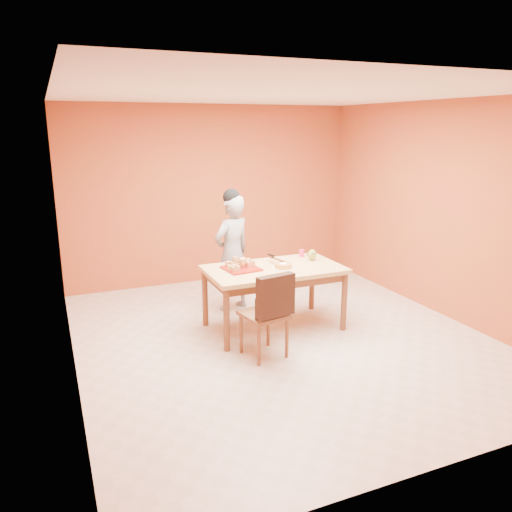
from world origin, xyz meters
name	(u,v)px	position (x,y,z in m)	size (l,w,h in m)	color
floor	(281,337)	(0.00, 0.00, 0.00)	(5.00, 5.00, 0.00)	beige
ceiling	(285,94)	(0.00, 0.00, 2.70)	(5.00, 5.00, 0.00)	white
wall_back	(212,195)	(0.00, 2.50, 1.35)	(4.50, 4.50, 0.00)	#B34229
wall_left	(63,241)	(-2.25, 0.00, 1.35)	(5.00, 5.00, 0.00)	#B34229
wall_right	(443,210)	(2.25, 0.00, 1.35)	(5.00, 5.00, 0.00)	#B34229
dining_table	(274,275)	(0.04, 0.31, 0.67)	(1.60, 0.90, 0.76)	#DFC574
dining_chair	(265,313)	(-0.37, -0.36, 0.49)	(0.51, 0.57, 0.95)	brown
pastry_pile	(241,263)	(-0.34, 0.38, 0.84)	(0.34, 0.34, 0.11)	#E1A760
person	(232,253)	(-0.19, 1.11, 0.77)	(0.56, 0.37, 1.53)	gray
pastry_platter	(241,269)	(-0.34, 0.38, 0.77)	(0.38, 0.38, 0.02)	maroon
red_dinner_plate	(244,263)	(-0.23, 0.61, 0.77)	(0.28, 0.28, 0.02)	maroon
white_cake_plate	(283,268)	(0.12, 0.22, 0.77)	(0.25, 0.25, 0.01)	white
sponge_cake	(283,266)	(0.12, 0.22, 0.80)	(0.21, 0.21, 0.05)	orange
cake_server	(278,260)	(0.13, 0.40, 0.83)	(0.05, 0.26, 0.01)	silver
egg_ornament	(312,255)	(0.61, 0.41, 0.83)	(0.11, 0.09, 0.14)	olive
magenta_glass	(302,253)	(0.58, 0.62, 0.81)	(0.07, 0.07, 0.09)	#E0215D
checker_tin	(311,254)	(0.72, 0.64, 0.77)	(0.10, 0.10, 0.03)	#37230F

